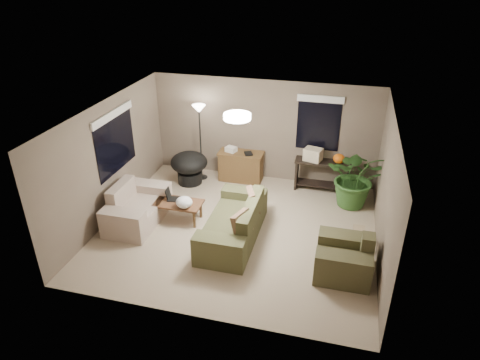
% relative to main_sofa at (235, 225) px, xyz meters
% --- Properties ---
extents(room_shell, '(5.50, 5.50, 5.50)m').
position_rel_main_sofa_xyz_m(room_shell, '(-0.03, 0.28, 0.96)').
color(room_shell, tan).
rests_on(room_shell, ground).
extents(main_sofa, '(0.95, 2.20, 0.85)m').
position_rel_main_sofa_xyz_m(main_sofa, '(0.00, 0.00, 0.00)').
color(main_sofa, '#444529').
rests_on(main_sofa, ground).
extents(throw_pillows, '(0.39, 1.40, 0.47)m').
position_rel_main_sofa_xyz_m(throw_pillows, '(0.26, 0.00, 0.36)').
color(throw_pillows, '#8C7251').
rests_on(throw_pillows, main_sofa).
extents(loveseat, '(0.90, 1.60, 0.85)m').
position_rel_main_sofa_xyz_m(loveseat, '(-2.17, 0.06, 0.00)').
color(loveseat, beige).
rests_on(loveseat, ground).
extents(armchair, '(0.95, 1.00, 0.85)m').
position_rel_main_sofa_xyz_m(armchair, '(2.14, -0.56, 0.00)').
color(armchair, '#4C492D').
rests_on(armchair, ground).
extents(coffee_table, '(1.00, 0.55, 0.42)m').
position_rel_main_sofa_xyz_m(coffee_table, '(-1.33, 0.34, 0.06)').
color(coffee_table, brown).
rests_on(coffee_table, ground).
extents(laptop, '(0.38, 0.28, 0.24)m').
position_rel_main_sofa_xyz_m(laptop, '(-1.50, 0.44, 0.19)').
color(laptop, black).
rests_on(laptop, coffee_table).
extents(plastic_bag, '(0.44, 0.42, 0.24)m').
position_rel_main_sofa_xyz_m(plastic_bag, '(-1.13, 0.19, 0.25)').
color(plastic_bag, white).
rests_on(plastic_bag, coffee_table).
extents(desk, '(1.10, 0.50, 0.75)m').
position_rel_main_sofa_xyz_m(desk, '(-0.51, 2.46, 0.08)').
color(desk, brown).
rests_on(desk, ground).
extents(desk_papers, '(0.73, 0.32, 0.12)m').
position_rel_main_sofa_xyz_m(desk_papers, '(-0.67, 2.45, 0.51)').
color(desk_papers, silver).
rests_on(desk_papers, desk).
extents(console_table, '(1.30, 0.40, 0.75)m').
position_rel_main_sofa_xyz_m(console_table, '(1.48, 2.45, 0.14)').
color(console_table, black).
rests_on(console_table, ground).
extents(pumpkin, '(0.32, 0.32, 0.22)m').
position_rel_main_sofa_xyz_m(pumpkin, '(1.83, 2.45, 0.57)').
color(pumpkin, orange).
rests_on(pumpkin, console_table).
extents(cardboard_box, '(0.46, 0.39, 0.30)m').
position_rel_main_sofa_xyz_m(cardboard_box, '(1.23, 2.45, 0.60)').
color(cardboard_box, beige).
rests_on(cardboard_box, console_table).
extents(papasan_chair, '(0.98, 0.98, 0.80)m').
position_rel_main_sofa_xyz_m(papasan_chair, '(-1.71, 2.00, 0.17)').
color(papasan_chair, black).
rests_on(papasan_chair, ground).
extents(floor_lamp, '(0.32, 0.32, 1.91)m').
position_rel_main_sofa_xyz_m(floor_lamp, '(-1.51, 2.33, 1.30)').
color(floor_lamp, black).
rests_on(floor_lamp, ground).
extents(ceiling_fixture, '(0.50, 0.50, 0.10)m').
position_rel_main_sofa_xyz_m(ceiling_fixture, '(-0.03, 0.28, 2.15)').
color(ceiling_fixture, white).
rests_on(ceiling_fixture, room_shell).
extents(houseplant, '(1.25, 1.39, 1.09)m').
position_rel_main_sofa_xyz_m(houseplant, '(2.25, 1.90, 0.25)').
color(houseplant, '#2D5923').
rests_on(houseplant, ground).
extents(cat_scratching_post, '(0.32, 0.32, 0.50)m').
position_rel_main_sofa_xyz_m(cat_scratching_post, '(2.36, 0.18, -0.08)').
color(cat_scratching_post, tan).
rests_on(cat_scratching_post, ground).
extents(window_left, '(0.05, 1.56, 1.33)m').
position_rel_main_sofa_xyz_m(window_left, '(-2.75, 0.58, 1.49)').
color(window_left, black).
rests_on(window_left, room_shell).
extents(window_back, '(1.06, 0.05, 1.33)m').
position_rel_main_sofa_xyz_m(window_back, '(1.27, 2.76, 1.49)').
color(window_back, black).
rests_on(window_back, room_shell).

